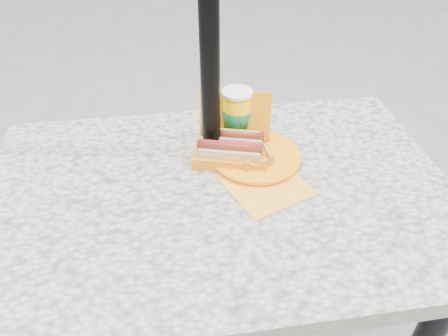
{
  "coord_description": "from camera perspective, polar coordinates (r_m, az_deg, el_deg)",
  "views": [
    {
      "loc": [
        -0.12,
        -0.83,
        1.48
      ],
      "look_at": [
        0.01,
        0.02,
        0.8
      ],
      "focal_mm": 35.0,
      "sensor_mm": 36.0,
      "label": 1
    }
  ],
  "objects": [
    {
      "name": "fries_plate",
      "position": [
        1.2,
        4.16,
        1.34
      ],
      "size": [
        0.25,
        0.36,
        0.05
      ],
      "rotation": [
        0.0,
        0.0,
        0.31
      ],
      "color": "#FFA02A",
      "rests_on": "picnic_table"
    },
    {
      "name": "soda_cup",
      "position": [
        1.25,
        1.68,
        6.77
      ],
      "size": [
        0.09,
        0.09,
        0.16
      ],
      "rotation": [
        0.0,
        0.0,
        -0.26
      ],
      "color": "#FFB000",
      "rests_on": "picnic_table"
    },
    {
      "name": "picnic_table",
      "position": [
        1.19,
        -0.5,
        -6.82
      ],
      "size": [
        1.2,
        0.8,
        0.75
      ],
      "color": "beige",
      "rests_on": "ground"
    },
    {
      "name": "hotdog_box",
      "position": [
        1.2,
        1.01,
        2.79
      ],
      "size": [
        0.24,
        0.21,
        0.16
      ],
      "rotation": [
        0.0,
        0.0,
        -0.28
      ],
      "color": "orange",
      "rests_on": "picnic_table"
    },
    {
      "name": "umbrella_pole",
      "position": [
        1.07,
        -1.94,
        17.29
      ],
      "size": [
        0.05,
        0.05,
        2.2
      ],
      "primitive_type": "cylinder",
      "color": "black",
      "rests_on": "ground"
    }
  ]
}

